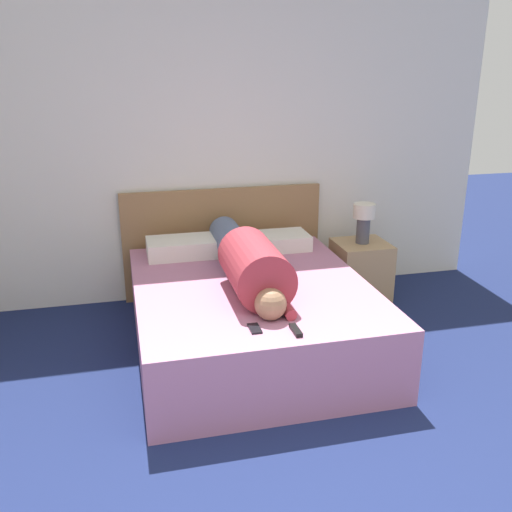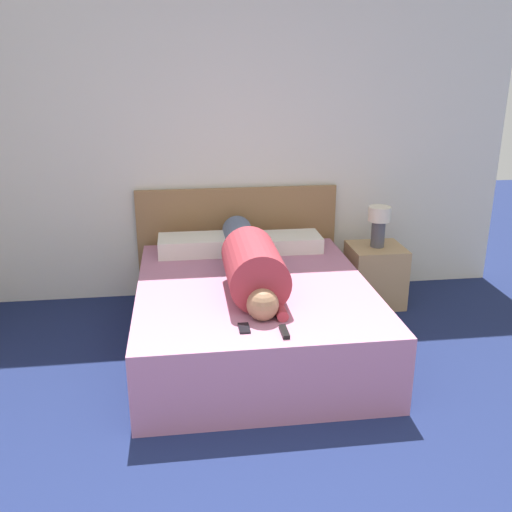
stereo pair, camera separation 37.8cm
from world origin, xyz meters
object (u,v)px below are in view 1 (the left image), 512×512
object	(u,v)px
nightstand	(360,271)
pillow_second	(274,241)
tv_remote	(296,330)
cell_phone	(255,328)
pillow_near_headboard	(185,247)
bed	(251,316)
person_lying	(248,261)
table_lamp	(364,219)

from	to	relation	value
nightstand	pillow_second	world-z (taller)	pillow_second
tv_remote	cell_phone	size ratio (longest dim) A/B	1.15
pillow_near_headboard	pillow_second	xyz separation A→B (m)	(0.74, 0.00, -0.01)
pillow_second	tv_remote	world-z (taller)	pillow_second
bed	nightstand	bearing A→B (deg)	30.42
person_lying	pillow_second	world-z (taller)	person_lying
tv_remote	table_lamp	bearing A→B (deg)	54.23
nightstand	person_lying	world-z (taller)	person_lying
bed	nightstand	xyz separation A→B (m)	(1.13, 0.66, 0.00)
bed	cell_phone	xyz separation A→B (m)	(-0.15, -0.71, 0.26)
pillow_near_headboard	tv_remote	world-z (taller)	pillow_near_headboard
pillow_second	pillow_near_headboard	bearing A→B (deg)	180.00
bed	person_lying	xyz separation A→B (m)	(-0.02, 0.00, 0.42)
bed	person_lying	world-z (taller)	person_lying
nightstand	person_lying	xyz separation A→B (m)	(-1.15, -0.66, 0.41)
nightstand	table_lamp	world-z (taller)	table_lamp
table_lamp	pillow_near_headboard	size ratio (longest dim) A/B	0.57
bed	person_lying	size ratio (longest dim) A/B	1.20
nightstand	tv_remote	bearing A→B (deg)	-125.77
bed	cell_phone	bearing A→B (deg)	-101.63
cell_phone	pillow_near_headboard	bearing A→B (deg)	99.15
pillow_second	table_lamp	bearing A→B (deg)	-3.63
nightstand	bed	bearing A→B (deg)	-149.58
table_lamp	person_lying	world-z (taller)	person_lying
person_lying	tv_remote	xyz separation A→B (m)	(0.09, -0.80, -0.15)
nightstand	table_lamp	bearing A→B (deg)	180.00
nightstand	tv_remote	xyz separation A→B (m)	(-1.06, -1.47, 0.26)
pillow_near_headboard	cell_phone	world-z (taller)	pillow_near_headboard
table_lamp	person_lying	bearing A→B (deg)	-150.03
nightstand	pillow_near_headboard	distance (m)	1.54
pillow_second	cell_phone	world-z (taller)	pillow_second
tv_remote	pillow_near_headboard	bearing A→B (deg)	106.58
bed	person_lying	bearing A→B (deg)	178.46
person_lying	pillow_second	bearing A→B (deg)	61.71
cell_phone	nightstand	bearing A→B (deg)	47.14
person_lying	tv_remote	size ratio (longest dim) A/B	10.77
table_lamp	cell_phone	distance (m)	1.89
table_lamp	cell_phone	bearing A→B (deg)	-132.86
nightstand	tv_remote	size ratio (longest dim) A/B	3.40
cell_phone	pillow_second	bearing A→B (deg)	70.31
bed	table_lamp	bearing A→B (deg)	30.42
nightstand	pillow_second	xyz separation A→B (m)	(-0.77, 0.05, 0.31)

